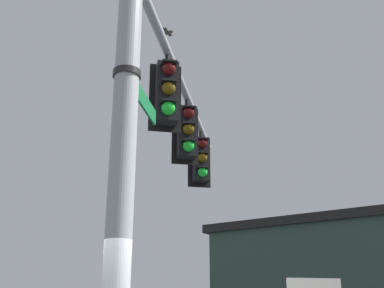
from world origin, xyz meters
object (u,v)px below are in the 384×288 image
object	(u,v)px
traffic_light_mid_inner	(187,132)
street_name_sign	(136,88)
traffic_light_nearest_pole	(167,92)
traffic_light_mid_outer	(201,160)
bird_flying	(168,33)

from	to	relation	value
traffic_light_mid_inner	street_name_sign	xyz separation A→B (m)	(1.31, 3.24, -0.75)
traffic_light_nearest_pole	street_name_sign	world-z (taller)	traffic_light_nearest_pole
traffic_light_mid_outer	bird_flying	distance (m)	3.51
traffic_light_mid_outer	street_name_sign	world-z (taller)	traffic_light_mid_outer
traffic_light_mid_inner	street_name_sign	bearing A→B (deg)	68.06
traffic_light_mid_outer	bird_flying	size ratio (longest dim) A/B	3.85
traffic_light_mid_inner	traffic_light_mid_outer	world-z (taller)	same
street_name_sign	bird_flying	bearing A→B (deg)	-102.95
traffic_light_mid_inner	traffic_light_mid_outer	distance (m)	1.80
traffic_light_mid_inner	traffic_light_mid_outer	xyz separation A→B (m)	(-0.67, -1.67, 0.00)
traffic_light_mid_inner	street_name_sign	world-z (taller)	traffic_light_mid_inner
street_name_sign	bird_flying	size ratio (longest dim) A/B	4.18
traffic_light_nearest_pole	traffic_light_mid_outer	distance (m)	3.61
traffic_light_mid_outer	street_name_sign	xyz separation A→B (m)	(1.98, 4.91, -0.75)
traffic_light_nearest_pole	street_name_sign	size ratio (longest dim) A/B	0.92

